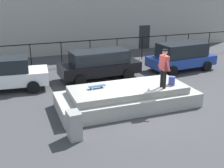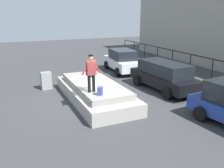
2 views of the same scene
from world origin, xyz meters
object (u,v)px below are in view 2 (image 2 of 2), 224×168
skateboarder (91,71)px  utility_box (46,81)px  car_black_hatchback_mid (164,75)px  backpack (100,91)px  car_white_sedan_near (122,61)px  skateboard (91,74)px

skateboarder → utility_box: size_ratio=1.65×
car_black_hatchback_mid → backpack: bearing=-68.5°
skateboarder → backpack: (0.57, 0.20, -0.80)m
utility_box → car_white_sedan_near: bearing=104.9°
utility_box → skateboarder: bearing=13.2°
skateboarder → backpack: size_ratio=4.41×
skateboarder → skateboard: size_ratio=2.15×
backpack → utility_box: backpack is taller
skateboard → utility_box: skateboard is taller
skateboarder → backpack: skateboarder is taller
car_white_sedan_near → car_black_hatchback_mid: 5.16m
car_white_sedan_near → utility_box: (2.15, -6.20, -0.35)m
skateboarder → car_white_sedan_near: skateboarder is taller
car_black_hatchback_mid → utility_box: size_ratio=4.58×
skateboarder → skateboard: 3.03m
skateboarder → car_black_hatchback_mid: size_ratio=0.36×
utility_box → car_black_hatchback_mid: bearing=60.4°
skateboard → car_white_sedan_near: car_white_sedan_near is taller
car_white_sedan_near → utility_box: car_white_sedan_near is taller
skateboarder → car_white_sedan_near: 8.15m
backpack → utility_box: size_ratio=0.37×
skateboarder → car_white_sedan_near: (-6.47, 4.84, -1.06)m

